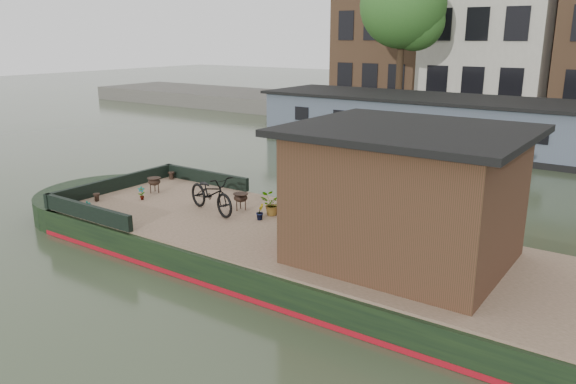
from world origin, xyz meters
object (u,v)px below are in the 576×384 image
Objects in this scene: bicycle at (211,193)px; brazier_rear at (154,185)px; cabin at (405,194)px; brazier_front at (241,202)px; potted_plant_a at (141,193)px; dinghy at (350,151)px.

brazier_rear is at bearing 95.79° from bicycle.
bicycle is (-4.75, 0.07, -0.78)m from cabin.
brazier_front is (-4.30, 0.58, -1.03)m from cabin.
dinghy is (0.37, 9.99, -0.53)m from potted_plant_a.
bicycle is 5.00× the size of potted_plant_a.
brazier_front is (0.45, 0.51, -0.25)m from bicycle.
dinghy is at bearing 123.48° from cabin.
brazier_rear is 9.38m from dinghy.
potted_plant_a is at bearing -163.17° from brazier_front.
cabin is 1.45× the size of dinghy.
dinghy is at bearing 25.32° from bicycle.
potted_plant_a is at bearing -68.94° from brazier_rear.
potted_plant_a is 0.85× the size of brazier_front.
cabin reaches higher than brazier_front.
potted_plant_a is at bearing -178.41° from cabin.
bicycle is 0.72m from brazier_front.
cabin reaches higher than bicycle.
brazier_front is 1.01× the size of brazier_rear.
brazier_rear reaches higher than dinghy.
cabin reaches higher than brazier_rear.
potted_plant_a is 10.01m from dinghy.
brazier_front is 0.14× the size of dinghy.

